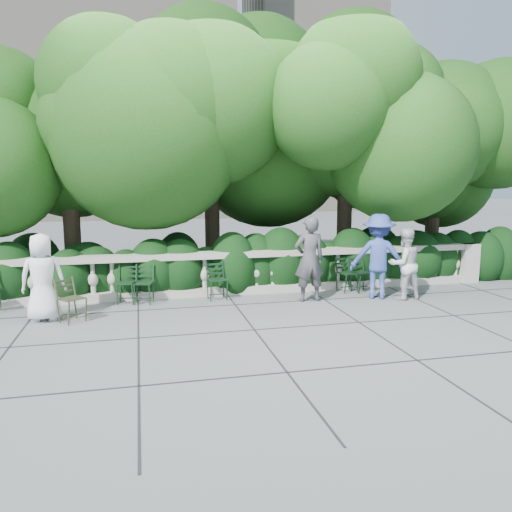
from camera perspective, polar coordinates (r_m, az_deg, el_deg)
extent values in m
plane|color=#585B60|center=(9.95, 1.33, -6.58)|extent=(90.00, 90.00, 0.00)
cube|color=#9E998E|center=(11.63, -0.91, -3.83)|extent=(12.00, 0.32, 0.18)
cube|color=#9E998E|center=(11.47, -0.92, 0.26)|extent=(12.00, 0.36, 0.14)
cube|color=#9E998E|center=(13.95, 22.96, -0.68)|extent=(0.44, 0.44, 1.00)
cylinder|color=#3F3023|center=(12.84, -20.28, 2.75)|extent=(0.40, 0.40, 2.80)
ellipsoid|color=#13360E|center=(12.38, -21.11, 13.08)|extent=(5.28, 5.28, 3.96)
cylinder|color=#3F3023|center=(13.45, -5.03, 4.82)|extent=(0.40, 0.40, 3.40)
ellipsoid|color=#13360E|center=(13.02, -4.86, 16.77)|extent=(6.24, 6.24, 4.68)
cylinder|color=#3F3023|center=(13.74, 10.05, 3.96)|extent=(0.40, 0.40, 3.00)
ellipsoid|color=#13360E|center=(13.33, 11.14, 14.20)|extent=(5.52, 5.52, 4.14)
cylinder|color=#3F3023|center=(15.61, 19.48, 3.44)|extent=(0.40, 0.40, 2.60)
ellipsoid|color=#13360E|center=(15.24, 20.72, 11.16)|extent=(4.80, 4.80, 3.60)
cube|color=#A09684|center=(45.71, 6.38, 25.88)|extent=(10.00, 8.00, 32.00)
imported|color=white|center=(10.10, -23.21, -2.26)|extent=(0.81, 0.53, 1.65)
imported|color=#414045|center=(10.81, 6.11, -0.36)|extent=(0.68, 0.45, 1.85)
imported|color=silver|center=(11.42, 16.58, -0.88)|extent=(0.81, 0.66, 1.57)
imported|color=#314494|center=(11.34, 13.79, -0.05)|extent=(1.39, 1.12, 1.88)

